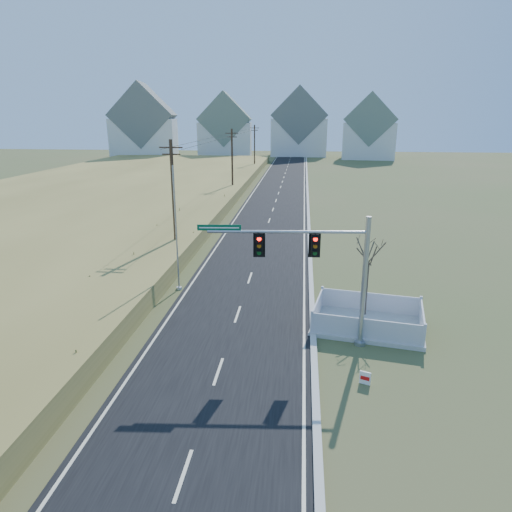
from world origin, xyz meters
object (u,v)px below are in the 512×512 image
Objects in this scene: traffic_signal_mast at (326,267)px; open_sign at (365,378)px; bare_tree at (369,250)px; fence_enclosure at (367,323)px; flagpole at (177,242)px.

traffic_signal_mast is 5.24m from open_sign.
bare_tree is (2.43, 3.31, -0.11)m from traffic_signal_mast.
fence_enclosure is 12.47m from flagpole.
traffic_signal_mast is 4.91m from fence_enclosure.
flagpole reaches higher than open_sign.
open_sign is at bearing -96.83° from bare_tree.
traffic_signal_mast is at bearing -126.25° from bare_tree.
flagpole is at bearing 157.71° from open_sign.
bare_tree is at bearing 100.46° from fence_enclosure.
fence_enclosure is 5.49m from open_sign.
traffic_signal_mast reaches higher than open_sign.
bare_tree is (11.30, -3.19, 0.74)m from flagpole.
fence_enclosure is at bearing -21.38° from flagpole.
flagpole reaches higher than traffic_signal_mast.
flagpole is 1.64× the size of bare_tree.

